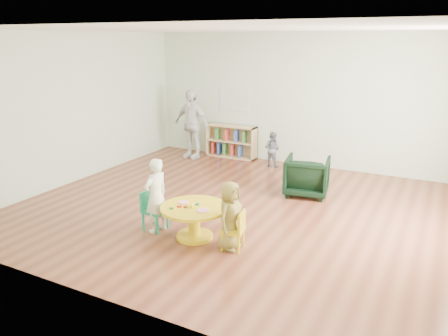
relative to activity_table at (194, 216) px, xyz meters
The scene contains 11 objects.
room 2.02m from the activity_table, 83.85° to the left, with size 7.10×7.00×2.80m.
activity_table is the anchor object (origin of this frame).
kid_chair_left 0.69m from the activity_table, behind, with size 0.32×0.32×0.58m.
kid_chair_right 0.66m from the activity_table, ahead, with size 0.33×0.33×0.53m.
bookshelf 4.38m from the activity_table, 109.89° to the left, with size 1.20×0.30×0.75m.
alphabet_poster 4.61m from the activity_table, 109.19° to the left, with size 0.74×0.01×0.54m.
armchair 2.56m from the activity_table, 70.52° to the left, with size 0.73×0.75×0.69m, color black.
child_left 0.63m from the activity_table, behind, with size 0.40×0.26×1.08m, color white.
child_right 0.60m from the activity_table, ahead, with size 0.45×0.29×0.92m, color yellow.
toddler 3.84m from the activity_table, 95.31° to the left, with size 0.37×0.29×0.76m, color #151F36.
adult_caretaker 4.31m from the activity_table, 121.99° to the left, with size 0.92×0.39×1.58m, color white.
Camera 1 is at (2.81, -6.01, 2.68)m, focal length 35.00 mm.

